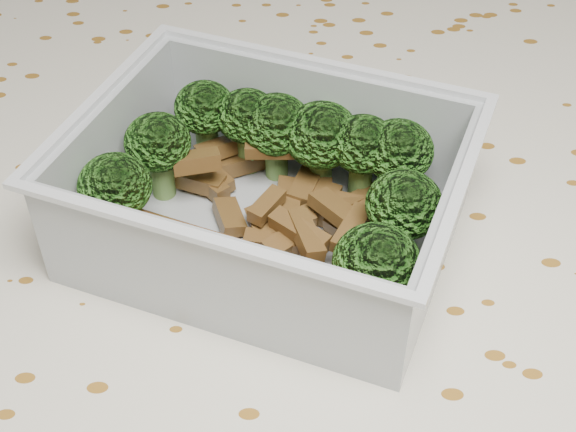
{
  "coord_description": "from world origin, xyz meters",
  "views": [
    {
      "loc": [
        0.01,
        -0.28,
        1.05
      ],
      "look_at": [
        0.01,
        0.0,
        0.78
      ],
      "focal_mm": 50.0,
      "sensor_mm": 36.0,
      "label": 1
    }
  ],
  "objects": [
    {
      "name": "dining_table",
      "position": [
        0.0,
        0.0,
        0.67
      ],
      "size": [
        1.4,
        0.9,
        0.75
      ],
      "color": "brown",
      "rests_on": "ground"
    },
    {
      "name": "tablecloth",
      "position": [
        0.0,
        0.0,
        0.72
      ],
      "size": [
        1.46,
        0.96,
        0.19
      ],
      "color": "silver",
      "rests_on": "dining_table"
    },
    {
      "name": "meat_pile",
      "position": [
        0.0,
        0.02,
        0.77
      ],
      "size": [
        0.11,
        0.1,
        0.03
      ],
      "color": "brown",
      "rests_on": "lunch_container"
    },
    {
      "name": "broccoli_florets",
      "position": [
        0.01,
        0.03,
        0.79
      ],
      "size": [
        0.17,
        0.15,
        0.05
      ],
      "color": "#608C3F",
      "rests_on": "lunch_container"
    },
    {
      "name": "lunch_container",
      "position": [
        -0.0,
        0.01,
        0.78
      ],
      "size": [
        0.23,
        0.2,
        0.07
      ],
      "color": "silver",
      "rests_on": "tablecloth"
    },
    {
      "name": "sausage",
      "position": [
        -0.01,
        -0.03,
        0.77
      ],
      "size": [
        0.15,
        0.08,
        0.03
      ],
      "color": "#BA6A2D",
      "rests_on": "lunch_container"
    }
  ]
}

